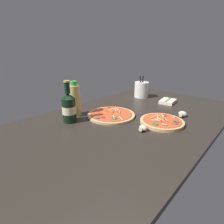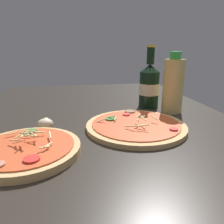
# 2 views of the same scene
# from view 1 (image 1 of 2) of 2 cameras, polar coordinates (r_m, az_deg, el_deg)

# --- Properties ---
(counter_slab) EXTENTS (1.60, 0.90, 0.03)m
(counter_slab) POSITION_cam_1_polar(r_m,az_deg,el_deg) (1.05, 5.14, -2.72)
(counter_slab) COLOR #28231E
(counter_slab) RESTS_ON ground
(pizza_near) EXTENTS (0.24, 0.24, 0.05)m
(pizza_near) POSITION_cam_1_polar(r_m,az_deg,el_deg) (1.01, 15.98, -3.02)
(pizza_near) COLOR tan
(pizza_near) RESTS_ON counter_slab
(pizza_far) EXTENTS (0.29, 0.29, 0.05)m
(pizza_far) POSITION_cam_1_polar(r_m,az_deg,el_deg) (1.08, -0.28, -0.91)
(pizza_far) COLOR tan
(pizza_far) RESTS_ON counter_slab
(beer_bottle) EXTENTS (0.08, 0.08, 0.23)m
(beer_bottle) POSITION_cam_1_polar(r_m,az_deg,el_deg) (1.00, -13.89, 1.51)
(beer_bottle) COLOR black
(beer_bottle) RESTS_ON counter_slab
(oil_bottle) EXTENTS (0.07, 0.07, 0.21)m
(oil_bottle) POSITION_cam_1_polar(r_m,az_deg,el_deg) (1.09, -12.08, 3.84)
(oil_bottle) COLOR #D6B766
(oil_bottle) RESTS_ON counter_slab
(mushroom_left) EXTENTS (0.05, 0.04, 0.03)m
(mushroom_left) POSITION_cam_1_polar(r_m,az_deg,el_deg) (0.90, 10.12, -5.18)
(mushroom_left) COLOR beige
(mushroom_left) RESTS_ON counter_slab
(mushroom_right) EXTENTS (0.05, 0.05, 0.04)m
(mushroom_right) POSITION_cam_1_polar(r_m,az_deg,el_deg) (1.15, 21.99, -0.62)
(mushroom_right) COLOR beige
(mushroom_right) RESTS_ON counter_slab
(utensil_crock) EXTENTS (0.12, 0.12, 0.18)m
(utensil_crock) POSITION_cam_1_polar(r_m,az_deg,el_deg) (1.51, 9.62, 7.26)
(utensil_crock) COLOR silver
(utensil_crock) RESTS_ON counter_slab
(dish_towel) EXTENTS (0.15, 0.12, 0.03)m
(dish_towel) POSITION_cam_1_polar(r_m,az_deg,el_deg) (1.41, 17.75, 3.34)
(dish_towel) COLOR beige
(dish_towel) RESTS_ON counter_slab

